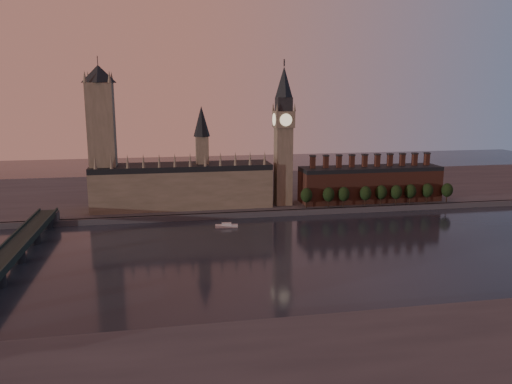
{
  "coord_description": "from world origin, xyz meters",
  "views": [
    {
      "loc": [
        -78.7,
        -250.04,
        86.8
      ],
      "look_at": [
        -21.1,
        55.0,
        25.29
      ],
      "focal_mm": 35.0,
      "sensor_mm": 36.0,
      "label": 1
    }
  ],
  "objects_px": {
    "big_ben": "(283,135)",
    "river_boat": "(227,226)",
    "victoria_tower": "(102,134)",
    "westminster_bridge": "(5,261)"
  },
  "relations": [
    {
      "from": "big_ben",
      "to": "river_boat",
      "type": "xyz_separation_m",
      "value": [
        -48.78,
        -43.75,
        -55.69
      ]
    },
    {
      "from": "victoria_tower",
      "to": "river_boat",
      "type": "bearing_deg",
      "value": -30.98
    },
    {
      "from": "victoria_tower",
      "to": "river_boat",
      "type": "relative_size",
      "value": 7.09
    },
    {
      "from": "big_ben",
      "to": "river_boat",
      "type": "height_order",
      "value": "big_ben"
    },
    {
      "from": "victoria_tower",
      "to": "westminster_bridge",
      "type": "relative_size",
      "value": 0.54
    },
    {
      "from": "river_boat",
      "to": "victoria_tower",
      "type": "bearing_deg",
      "value": 156.01
    },
    {
      "from": "victoria_tower",
      "to": "big_ben",
      "type": "bearing_deg",
      "value": -2.2
    },
    {
      "from": "big_ben",
      "to": "westminster_bridge",
      "type": "bearing_deg",
      "value": -145.67
    },
    {
      "from": "river_boat",
      "to": "big_ben",
      "type": "bearing_deg",
      "value": 48.88
    },
    {
      "from": "victoria_tower",
      "to": "westminster_bridge",
      "type": "height_order",
      "value": "victoria_tower"
    }
  ]
}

